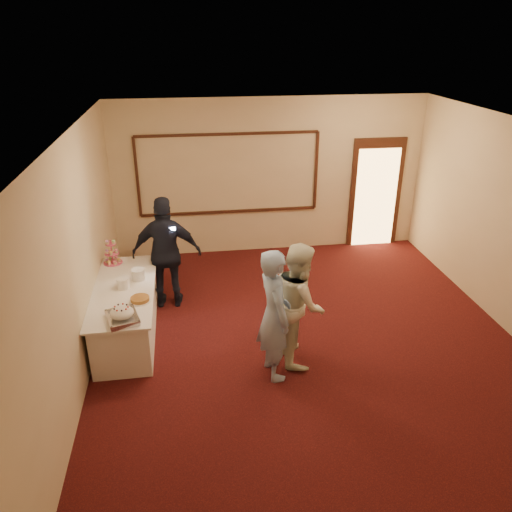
{
  "coord_description": "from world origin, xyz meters",
  "views": [
    {
      "loc": [
        -1.61,
        -5.73,
        4.14
      ],
      "look_at": [
        -0.68,
        0.69,
        1.15
      ],
      "focal_mm": 35.0,
      "sensor_mm": 36.0,
      "label": 1
    }
  ],
  "objects": [
    {
      "name": "floor",
      "position": [
        0.0,
        0.0,
        0.0
      ],
      "size": [
        7.0,
        7.0,
        0.0
      ],
      "primitive_type": "plane",
      "color": "black",
      "rests_on": "ground"
    },
    {
      "name": "room_walls",
      "position": [
        0.0,
        0.0,
        2.03
      ],
      "size": [
        6.04,
        7.04,
        3.02
      ],
      "color": "beige",
      "rests_on": "floor"
    },
    {
      "name": "wall_molding",
      "position": [
        -0.8,
        3.47,
        1.6
      ],
      "size": [
        3.45,
        0.04,
        1.55
      ],
      "color": "black",
      "rests_on": "room_walls"
    },
    {
      "name": "doorway",
      "position": [
        2.15,
        3.45,
        1.08
      ],
      "size": [
        1.05,
        0.07,
        2.2
      ],
      "color": "black",
      "rests_on": "floor"
    },
    {
      "name": "buffet_table",
      "position": [
        -2.57,
        0.68,
        0.39
      ],
      "size": [
        0.87,
        2.2,
        0.77
      ],
      "color": "silver",
      "rests_on": "floor"
    },
    {
      "name": "pavlova_tray",
      "position": [
        -2.51,
        -0.17,
        0.85
      ],
      "size": [
        0.47,
        0.54,
        0.19
      ],
      "color": "#AEB0B5",
      "rests_on": "buffet_table"
    },
    {
      "name": "cupcake_stand",
      "position": [
        -2.82,
        1.57,
        0.92
      ],
      "size": [
        0.29,
        0.29,
        0.43
      ],
      "color": "#D24B76",
      "rests_on": "buffet_table"
    },
    {
      "name": "plate_stack_a",
      "position": [
        -2.57,
        0.71,
        0.85
      ],
      "size": [
        0.19,
        0.19,
        0.16
      ],
      "color": "white",
      "rests_on": "buffet_table"
    },
    {
      "name": "plate_stack_b",
      "position": [
        -2.38,
        0.94,
        0.85
      ],
      "size": [
        0.2,
        0.2,
        0.16
      ],
      "color": "white",
      "rests_on": "buffet_table"
    },
    {
      "name": "tart",
      "position": [
        -2.32,
        0.29,
        0.8
      ],
      "size": [
        0.29,
        0.29,
        0.06
      ],
      "color": "white",
      "rests_on": "buffet_table"
    },
    {
      "name": "man",
      "position": [
        -0.62,
        -0.49,
        0.88
      ],
      "size": [
        0.52,
        0.7,
        1.76
      ],
      "primitive_type": "imported",
      "rotation": [
        0.0,
        0.0,
        1.74
      ],
      "color": "#99BDEC",
      "rests_on": "floor"
    },
    {
      "name": "woman",
      "position": [
        -0.23,
        -0.18,
        0.84
      ],
      "size": [
        0.68,
        0.85,
        1.68
      ],
      "primitive_type": "imported",
      "rotation": [
        0.0,
        0.0,
        1.52
      ],
      "color": "white",
      "rests_on": "floor"
    },
    {
      "name": "guest",
      "position": [
        -1.97,
        1.5,
        0.92
      ],
      "size": [
        1.11,
        0.53,
        1.83
      ],
      "primitive_type": "imported",
      "rotation": [
        0.0,
        0.0,
        3.06
      ],
      "color": "black",
      "rests_on": "floor"
    },
    {
      "name": "camera_flash",
      "position": [
        -1.85,
        1.37,
        1.37
      ],
      "size": [
        0.07,
        0.05,
        0.05
      ],
      "primitive_type": "cube",
      "rotation": [
        0.0,
        0.0,
        0.08
      ],
      "color": "white",
      "rests_on": "guest"
    }
  ]
}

